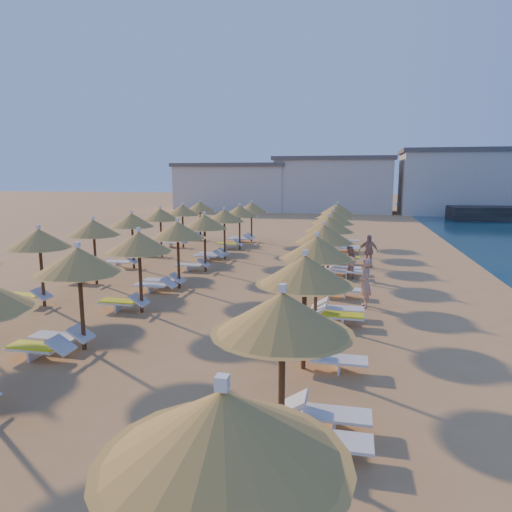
% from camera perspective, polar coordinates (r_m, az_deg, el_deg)
% --- Properties ---
extents(ground, '(220.00, 220.00, 0.00)m').
position_cam_1_polar(ground, '(16.66, 0.72, -6.89)').
color(ground, tan).
rests_on(ground, ground).
extents(hotel_blocks, '(45.60, 9.67, 8.10)m').
position_cam_1_polar(hotel_blocks, '(62.37, 11.32, 8.78)').
color(hotel_blocks, beige).
rests_on(hotel_blocks, ground).
extents(parasol_row_east, '(2.46, 35.03, 3.06)m').
position_cam_1_polar(parasol_row_east, '(16.60, 8.09, 1.82)').
color(parasol_row_east, brown).
rests_on(parasol_row_east, ground).
extents(parasol_row_west, '(2.46, 35.03, 3.06)m').
position_cam_1_polar(parasol_row_west, '(18.10, -11.89, 2.38)').
color(parasol_row_west, brown).
rests_on(parasol_row_west, ground).
extents(parasol_row_inland, '(2.46, 27.80, 3.06)m').
position_cam_1_polar(parasol_row_inland, '(23.09, -17.31, 3.76)').
color(parasol_row_inland, brown).
rests_on(parasol_row_inland, ground).
extents(loungers, '(13.37, 33.19, 0.66)m').
position_cam_1_polar(loungers, '(18.53, -6.90, -4.13)').
color(loungers, white).
rests_on(loungers, ground).
extents(beachgoer_b, '(0.96, 0.95, 1.56)m').
position_cam_1_polar(beachgoer_b, '(22.07, 11.66, -0.81)').
color(beachgoer_b, tan).
rests_on(beachgoer_b, ground).
extents(beachgoer_c, '(1.11, 0.73, 1.76)m').
position_cam_1_polar(beachgoer_c, '(25.02, 13.88, 0.61)').
color(beachgoer_c, tan).
rests_on(beachgoer_c, ground).
extents(beachgoer_a, '(0.52, 0.72, 1.84)m').
position_cam_1_polar(beachgoer_a, '(17.36, 13.50, -3.34)').
color(beachgoer_a, tan).
rests_on(beachgoer_a, ground).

